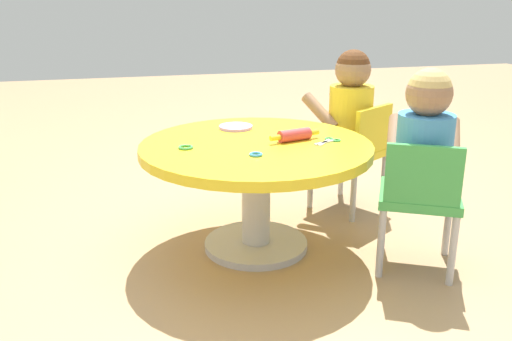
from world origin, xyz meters
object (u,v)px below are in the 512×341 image
(seated_child_right, at_px, (350,104))
(rolling_pin, at_px, (295,135))
(craft_table, at_px, (256,167))
(child_chair_left, at_px, (420,197))
(craft_scissors, at_px, (329,141))
(seated_child_left, at_px, (425,137))
(child_chair_right, at_px, (355,151))

(seated_child_right, height_order, rolling_pin, seated_child_right)
(craft_table, distance_m, child_chair_left, 0.66)
(rolling_pin, height_order, craft_scissors, rolling_pin)
(child_chair_left, distance_m, craft_scissors, 0.42)
(rolling_pin, bearing_deg, child_chair_left, -130.06)
(seated_child_left, bearing_deg, child_chair_left, 152.03)
(child_chair_right, xyz_separation_m, seated_child_right, (0.03, 0.02, 0.23))
(child_chair_left, relative_size, rolling_pin, 2.35)
(rolling_pin, bearing_deg, seated_child_left, -125.69)
(seated_child_right, bearing_deg, child_chair_right, -148.38)
(craft_table, height_order, craft_scissors, craft_scissors)
(seated_child_right, bearing_deg, rolling_pin, 131.86)
(craft_table, xyz_separation_m, seated_child_left, (-0.30, -0.58, 0.17))
(child_chair_right, height_order, craft_scissors, child_chair_right)
(craft_table, distance_m, seated_child_right, 0.67)
(craft_table, xyz_separation_m, child_chair_right, (0.31, -0.57, -0.06))
(craft_table, relative_size, seated_child_left, 1.85)
(rolling_pin, distance_m, craft_scissors, 0.14)
(child_chair_right, bearing_deg, child_chair_left, 178.78)
(seated_child_right, distance_m, rolling_pin, 0.53)
(craft_table, relative_size, craft_scissors, 6.83)
(seated_child_right, xyz_separation_m, rolling_pin, (-0.35, 0.39, -0.04))
(craft_table, height_order, child_chair_left, child_chair_left)
(child_chair_left, relative_size, seated_child_left, 1.05)
(craft_scissors, bearing_deg, rolling_pin, 72.27)
(seated_child_left, relative_size, child_chair_right, 0.95)
(rolling_pin, relative_size, craft_scissors, 1.65)
(craft_table, bearing_deg, seated_child_right, -57.92)
(child_chair_left, height_order, seated_child_right, seated_child_right)
(child_chair_left, xyz_separation_m, seated_child_right, (0.68, 0.01, 0.23))
(child_chair_left, relative_size, seated_child_right, 1.05)
(seated_child_left, distance_m, seated_child_right, 0.65)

